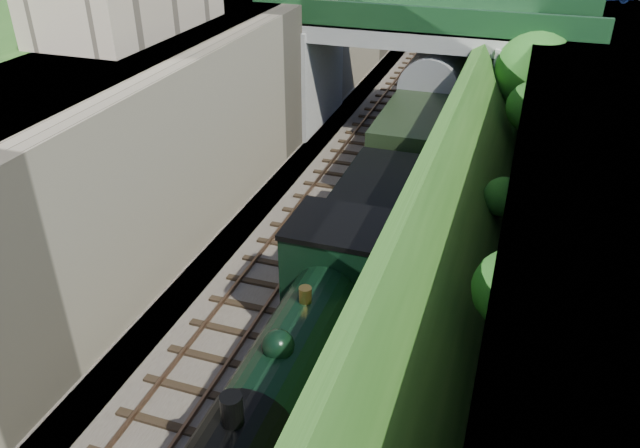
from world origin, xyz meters
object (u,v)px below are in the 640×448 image
Objects in this scene: tree at (537,76)px; road_bridge at (434,62)px; tender at (375,223)px; locomotive at (304,349)px.

road_bridge is at bearing 150.35° from tree.
tender is at bearing -88.83° from road_bridge.
road_bridge is 5.75m from tree.
tree is 17.94m from locomotive.
locomotive is 7.37m from tender.
road_bridge reaches higher than tree.
road_bridge is 1.56× the size of locomotive.
tree is 11.22m from tender.
road_bridge is 2.42× the size of tree.
tree is (4.97, -2.83, 0.57)m from road_bridge.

